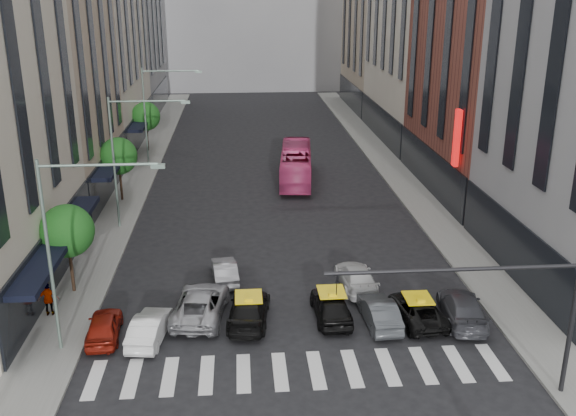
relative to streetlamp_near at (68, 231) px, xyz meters
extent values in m
plane|color=black|center=(10.04, -4.00, -5.90)|extent=(160.00, 160.00, 0.00)
cube|color=slate|center=(-1.46, 26.00, -5.83)|extent=(3.00, 96.00, 0.15)
cube|color=slate|center=(21.54, 26.00, -5.83)|extent=(3.00, 96.00, 0.15)
cube|color=tan|center=(-6.96, 24.00, 6.10)|extent=(8.00, 16.00, 24.00)
cube|color=brown|center=(27.04, 23.00, 7.10)|extent=(8.00, 18.00, 26.00)
cube|color=tan|center=(27.04, 61.00, 8.10)|extent=(8.00, 18.00, 28.00)
cylinder|color=black|center=(-1.76, 6.00, -4.18)|extent=(0.18, 0.18, 3.15)
sphere|color=#144716|center=(-1.76, 6.00, -2.24)|extent=(2.88, 2.88, 2.88)
cylinder|color=black|center=(-1.76, 22.00, -4.18)|extent=(0.18, 0.18, 3.15)
sphere|color=#144716|center=(-1.76, 22.00, -2.24)|extent=(2.88, 2.88, 2.88)
cylinder|color=black|center=(-1.76, 38.00, -4.18)|extent=(0.18, 0.18, 3.15)
sphere|color=#144716|center=(-1.76, 38.00, -2.24)|extent=(2.88, 2.88, 2.88)
cylinder|color=gray|center=(-0.96, 0.00, -1.25)|extent=(0.16, 0.16, 9.00)
cylinder|color=gray|center=(1.54, 0.00, 2.95)|extent=(5.00, 0.12, 0.12)
cube|color=gray|center=(4.04, 0.00, 2.85)|extent=(0.60, 0.25, 0.18)
cylinder|color=gray|center=(-0.96, 16.00, -1.25)|extent=(0.16, 0.16, 9.00)
cylinder|color=gray|center=(1.54, 16.00, 2.95)|extent=(5.00, 0.12, 0.12)
cube|color=gray|center=(4.04, 16.00, 2.85)|extent=(0.60, 0.25, 0.18)
cylinder|color=gray|center=(-0.96, 32.00, -1.25)|extent=(0.16, 0.16, 9.00)
cylinder|color=gray|center=(1.54, 32.00, 2.95)|extent=(5.00, 0.12, 0.12)
cube|color=gray|center=(4.04, 32.00, 2.85)|extent=(0.60, 0.25, 0.18)
cylinder|color=black|center=(20.54, -5.00, -2.90)|extent=(0.20, 0.20, 6.00)
cylinder|color=black|center=(15.54, -5.00, -0.10)|extent=(10.00, 0.16, 0.16)
imported|color=black|center=(11.04, -5.00, -0.60)|extent=(0.13, 0.16, 0.80)
cube|color=red|center=(22.64, 16.00, 0.10)|extent=(0.30, 0.70, 4.00)
imported|color=maroon|center=(0.84, 0.99, -5.26)|extent=(1.76, 3.86, 1.28)
imported|color=silver|center=(3.04, 0.67, -5.25)|extent=(1.91, 4.12, 1.31)
imported|color=#9C9DA2|center=(5.34, 2.77, -5.17)|extent=(3.07, 5.56, 1.47)
imported|color=black|center=(7.78, 2.03, -5.22)|extent=(2.46, 4.94, 1.38)
imported|color=black|center=(11.94, 2.06, -5.17)|extent=(1.86, 4.36, 1.47)
imported|color=#3B3E42|center=(14.25, 1.31, -5.24)|extent=(1.63, 4.13, 1.34)
imported|color=black|center=(16.23, 1.50, -5.29)|extent=(2.43, 4.60, 1.23)
imported|color=#3F4046|center=(18.48, 1.33, -5.20)|extent=(2.59, 5.05, 1.40)
imported|color=#9B9A9F|center=(6.50, 6.87, -5.28)|extent=(1.73, 3.92, 1.25)
imported|color=silver|center=(13.83, 5.44, -5.24)|extent=(2.00, 4.62, 1.32)
imported|color=#D43E7C|center=(12.36, 26.54, -4.41)|extent=(3.58, 10.90, 2.98)
imported|color=gray|center=(-2.29, 3.27, -4.88)|extent=(1.04, 0.47, 1.75)
camera|label=1|loc=(7.50, -26.66, 10.07)|focal=40.00mm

